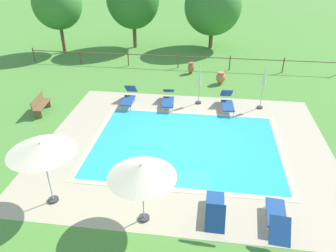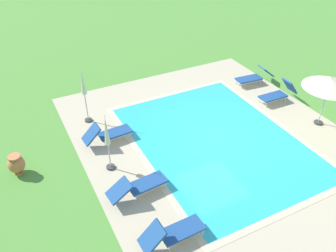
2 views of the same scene
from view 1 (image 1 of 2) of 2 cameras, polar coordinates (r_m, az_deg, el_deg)
ground_plane at (r=14.21m, az=3.12°, el=-3.31°), size 160.00×160.00×0.00m
pool_deck_paving at (r=14.21m, az=3.12°, el=-3.30°), size 12.46×10.31×0.01m
swimming_pool_water at (r=14.21m, az=3.12°, el=-3.30°), size 7.99×5.84×0.01m
pool_coping_rim at (r=14.21m, az=3.12°, el=-3.28°), size 8.47×6.32×0.01m
sun_lounger_north_near_steps at (r=17.51m, az=0.05°, el=4.83°), size 0.78×2.09×0.77m
sun_lounger_north_mid at (r=10.63m, az=8.36°, el=-14.44°), size 0.63×1.86×1.00m
sun_lounger_north_far at (r=17.38m, az=10.49°, el=4.18°), size 0.72×1.98×0.91m
sun_lounger_north_end at (r=10.83m, az=18.82°, el=-15.25°), size 0.77×2.03×0.85m
sun_lounger_south_near_corner at (r=17.78m, az=-6.96°, el=5.09°), size 0.66×1.96×0.91m
patio_umbrella_open_foreground at (r=9.53m, az=-4.71°, el=-7.99°), size 2.09×2.09×2.20m
patio_umbrella_open_by_bench at (r=10.79m, az=-21.61°, el=-3.67°), size 2.17×2.17×2.41m
patio_umbrella_closed_row_west at (r=17.39m, az=5.63°, el=8.16°), size 0.32×0.32×2.26m
patio_umbrella_closed_row_mid_west at (r=17.40m, az=16.70°, el=7.78°), size 0.32×0.32×2.48m
wooden_bench_lawn_side at (r=17.94m, az=-21.75°, el=3.61°), size 0.60×1.54×0.87m
terracotta_urn_near_fence at (r=20.53m, az=9.33°, el=8.47°), size 0.58×0.58×0.77m
terracotta_urn_by_tree at (r=22.07m, az=4.11°, el=10.32°), size 0.44×0.44×0.77m
perimeter_fence at (r=22.97m, az=1.81°, el=11.92°), size 21.63×0.08×1.05m
tree_far_west at (r=27.51m, az=7.98°, el=20.26°), size 4.55×4.55×5.55m
tree_centre at (r=27.28m, az=-19.11°, el=19.80°), size 3.69×3.69×5.60m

